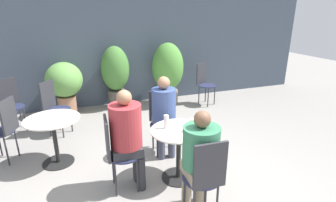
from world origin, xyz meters
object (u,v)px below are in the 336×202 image
object	(u,v)px
bistro_chair_5	(204,80)
bistro_chair_1	(115,148)
bistro_chair_2	(206,174)
beer_glass_1	(192,125)
potted_plant_0	(64,83)
potted_plant_2	(168,71)
bistro_chair_4	(53,103)
cafe_table_near	(179,143)
bistro_chair_0	(161,116)
beer_glass_0	(166,122)
cafe_table_far	(54,130)
bistro_chair_3	(10,100)
seated_person_1	(127,133)
potted_plant_1	(115,73)
bistro_chair_6	(5,125)
seated_person_0	(164,110)
seated_person_2	(200,154)

from	to	relation	value
bistro_chair_5	bistro_chair_1	bearing A→B (deg)	-161.14
bistro_chair_2	beer_glass_1	bearing A→B (deg)	-101.34
potted_plant_0	potted_plant_2	distance (m)	2.24
bistro_chair_4	cafe_table_near	bearing A→B (deg)	-107.48
bistro_chair_0	beer_glass_0	world-z (taller)	bistro_chair_0
cafe_table_near	beer_glass_0	distance (m)	0.33
bistro_chair_1	potted_plant_2	bearing A→B (deg)	-28.56
cafe_table_near	bistro_chair_2	world-z (taller)	bistro_chair_2
cafe_table_near	cafe_table_far	distance (m)	1.78
cafe_table_far	beer_glass_0	bearing A→B (deg)	-31.09
bistro_chair_1	potted_plant_2	xyz separation A→B (m)	(1.66, 2.76, 0.23)
cafe_table_far	potted_plant_0	xyz separation A→B (m)	(0.14, 1.99, 0.17)
bistro_chair_0	beer_glass_0	bearing A→B (deg)	-101.00
bistro_chair_5	potted_plant_0	xyz separation A→B (m)	(-3.04, 0.40, 0.11)
beer_glass_1	bistro_chair_3	bearing A→B (deg)	134.15
bistro_chair_0	potted_plant_0	size ratio (longest dim) A/B	0.86
seated_person_1	potted_plant_2	xyz separation A→B (m)	(1.50, 2.77, 0.05)
bistro_chair_5	potted_plant_2	distance (m)	0.88
cafe_table_near	potted_plant_1	bearing A→B (deg)	95.85
potted_plant_0	bistro_chair_1	bearing A→B (deg)	-78.64
bistro_chair_3	beer_glass_0	xyz separation A→B (m)	(2.18, -2.34, 0.21)
bistro_chair_6	potted_plant_0	xyz separation A→B (m)	(0.79, 1.70, 0.11)
bistro_chair_6	potted_plant_1	size ratio (longest dim) A/B	0.69
seated_person_0	beer_glass_1	size ratio (longest dim) A/B	7.48
bistro_chair_6	bistro_chair_1	bearing A→B (deg)	69.09
cafe_table_near	bistro_chair_3	size ratio (longest dim) A/B	0.74
cafe_table_near	bistro_chair_4	xyz separation A→B (m)	(-1.57, 1.99, 0.07)
bistro_chair_4	seated_person_0	world-z (taller)	seated_person_0
seated_person_0	beer_glass_0	bearing A→B (deg)	-103.95
seated_person_2	beer_glass_0	xyz separation A→B (m)	(-0.11, 0.74, 0.08)
cafe_table_far	bistro_chair_0	size ratio (longest dim) A/B	0.78
cafe_table_near	seated_person_2	xyz separation A→B (m)	(-0.03, -0.64, 0.20)
bistro_chair_4	seated_person_0	bearing A→B (deg)	-95.94
potted_plant_0	potted_plant_1	distance (m)	1.08
bistro_chair_0	cafe_table_near	bearing A→B (deg)	-90.00
cafe_table_near	cafe_table_far	xyz separation A→B (m)	(-1.52, 0.93, 0.01)
bistro_chair_4	potted_plant_0	world-z (taller)	potted_plant_0
bistro_chair_4	seated_person_2	size ratio (longest dim) A/B	0.80
seated_person_0	potted_plant_2	xyz separation A→B (m)	(0.83, 2.15, 0.08)
bistro_chair_6	seated_person_0	bearing A→B (deg)	95.25
bistro_chair_1	potted_plant_1	xyz separation A→B (m)	(0.49, 2.95, 0.22)
bistro_chair_0	bistro_chair_6	distance (m)	2.24
bistro_chair_4	bistro_chair_5	bearing A→B (deg)	-46.30
bistro_chair_2	potted_plant_2	size ratio (longest dim) A/B	0.67
bistro_chair_0	seated_person_0	bearing A→B (deg)	-90.00
beer_glass_1	potted_plant_0	xyz separation A→B (m)	(-1.52, 3.01, -0.09)
bistro_chair_2	beer_glass_1	size ratio (longest dim) A/B	5.84
beer_glass_1	potted_plant_0	size ratio (longest dim) A/B	0.15
bistro_chair_5	beer_glass_1	distance (m)	3.03
bistro_chair_0	seated_person_2	xyz separation A→B (m)	(-0.06, -1.44, 0.14)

